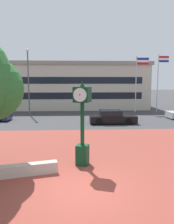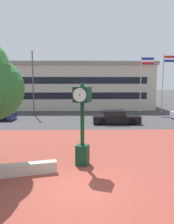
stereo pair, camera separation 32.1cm
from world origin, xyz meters
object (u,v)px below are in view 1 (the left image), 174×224
flagpole_primary (138,79)px  civic_building (59,85)px  street_clock (82,121)px  flagpole_secondary (159,79)px  car_street_near (112,117)px  street_lamp_post (28,76)px

flagpole_primary → civic_building: (-10.73, 9.34, -0.99)m
street_clock → flagpole_secondary: 21.80m
car_street_near → civic_building: civic_building is taller
car_street_near → civic_building: bearing=-160.3°
car_street_near → street_clock: bearing=-16.3°
flagpole_primary → street_clock: bearing=-112.4°
street_clock → car_street_near: street_clock is taller
street_clock → car_street_near: 11.51m
flagpole_primary → civic_building: 14.26m
car_street_near → street_lamp_post: 11.42m
street_clock → street_lamp_post: street_lamp_post is taller
car_street_near → flagpole_secondary: flagpole_secondary is taller
civic_building → street_clock: bearing=-84.1°
car_street_near → civic_building: (-6.16, 17.33, 2.80)m
flagpole_primary → flagpole_secondary: size_ratio=0.97×
street_clock → flagpole_primary: bearing=86.5°
civic_building → flagpole_primary: bearing=-41.0°
flagpole_primary → street_lamp_post: (-13.57, -2.26, 0.29)m
flagpole_primary → flagpole_secondary: flagpole_secondary is taller
street_clock → car_street_near: bearing=92.5°
street_clock → flagpole_primary: size_ratio=0.55×
flagpole_secondary → street_lamp_post: size_ratio=0.97×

